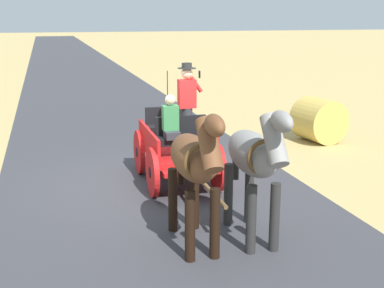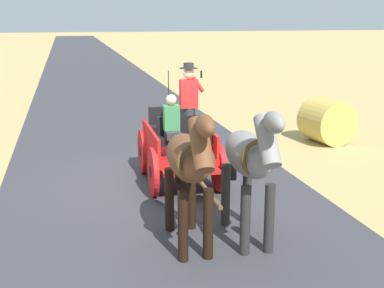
# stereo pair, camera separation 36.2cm
# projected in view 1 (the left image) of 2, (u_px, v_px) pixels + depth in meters

# --- Properties ---
(ground_plane) EXTENTS (200.00, 200.00, 0.00)m
(ground_plane) POSITION_uv_depth(u_px,v_px,m) (151.00, 184.00, 10.56)
(ground_plane) COLOR tan
(road_surface) EXTENTS (6.14, 160.00, 0.01)m
(road_surface) POSITION_uv_depth(u_px,v_px,m) (151.00, 183.00, 10.56)
(road_surface) COLOR #38383D
(road_surface) RESTS_ON ground
(horse_drawn_carriage) EXTENTS (1.45, 4.51, 2.50)m
(horse_drawn_carriage) POSITION_uv_depth(u_px,v_px,m) (177.00, 145.00, 10.44)
(horse_drawn_carriage) COLOR red
(horse_drawn_carriage) RESTS_ON ground
(horse_near_side) EXTENTS (0.63, 2.13, 2.21)m
(horse_near_side) POSITION_uv_depth(u_px,v_px,m) (254.00, 158.00, 7.60)
(horse_near_side) COLOR gray
(horse_near_side) RESTS_ON ground
(horse_off_side) EXTENTS (0.59, 2.13, 2.21)m
(horse_off_side) POSITION_uv_depth(u_px,v_px,m) (195.00, 162.00, 7.36)
(horse_off_side) COLOR brown
(horse_off_side) RESTS_ON ground
(hay_bale) EXTENTS (1.35, 1.27, 1.20)m
(hay_bale) POSITION_uv_depth(u_px,v_px,m) (319.00, 120.00, 13.95)
(hay_bale) COLOR gold
(hay_bale) RESTS_ON ground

